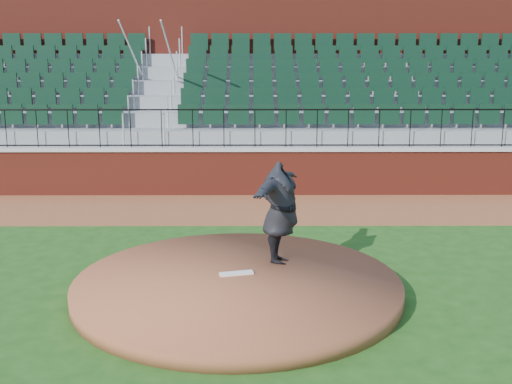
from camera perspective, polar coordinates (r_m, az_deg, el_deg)
ground at (r=10.79m, az=0.04°, el=-8.52°), size 90.00×90.00×0.00m
warning_track at (r=15.94m, az=-0.07°, el=-1.45°), size 34.00×3.20×0.01m
field_wall at (r=17.37m, az=-0.09°, el=1.74°), size 34.00×0.35×1.20m
wall_cap at (r=17.26m, az=-0.09°, el=3.86°), size 34.00×0.45×0.10m
wall_railing at (r=17.18m, az=-0.09°, el=5.67°), size 34.00×0.05×1.00m
seating_stands at (r=19.84m, az=-0.12°, el=8.07°), size 34.00×5.10×4.60m
concourse_wall at (r=22.61m, az=-0.14°, el=9.78°), size 34.00×0.50×5.50m
pitchers_mound at (r=10.50m, az=-1.66°, el=-8.40°), size 5.29×5.29×0.25m
pitching_rubber at (r=10.67m, az=-1.75°, el=-7.23°), size 0.57×0.27×0.04m
pitcher at (r=11.01m, az=2.16°, el=-1.85°), size 1.23×2.27×1.78m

